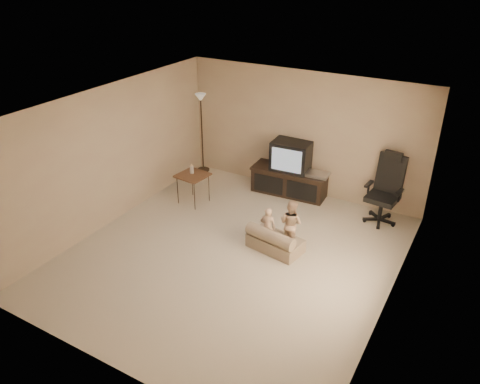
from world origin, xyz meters
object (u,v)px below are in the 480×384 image
object	(u,v)px
tv_stand	(290,173)
toddler_right	(291,223)
toddler_left	(268,227)
child_sofa	(274,241)
floor_lamp	(201,116)
office_chair	(384,198)
side_table	(193,175)

from	to	relation	value
tv_stand	toddler_right	xyz separation A→B (m)	(0.81, -1.76, -0.04)
toddler_left	child_sofa	bearing A→B (deg)	143.08
child_sofa	toddler_right	bearing A→B (deg)	68.56
floor_lamp	toddler_right	xyz separation A→B (m)	(2.99, -1.82, -0.87)
floor_lamp	toddler_right	bearing A→B (deg)	-31.28
office_chair	toddler_right	world-z (taller)	office_chair
tv_stand	floor_lamp	distance (m)	2.34
tv_stand	toddler_left	xyz separation A→B (m)	(0.49, -1.97, -0.10)
tv_stand	toddler_right	size ratio (longest dim) A/B	1.88
floor_lamp	toddler_right	distance (m)	3.61
floor_lamp	toddler_right	world-z (taller)	floor_lamp
side_table	toddler_right	world-z (taller)	toddler_right
floor_lamp	toddler_left	distance (m)	3.48
tv_stand	office_chair	xyz separation A→B (m)	(1.93, -0.15, 0.00)
child_sofa	toddler_left	xyz separation A→B (m)	(-0.15, 0.07, 0.19)
toddler_left	toddler_right	size ratio (longest dim) A/B	0.86
office_chair	toddler_left	xyz separation A→B (m)	(-1.45, -1.82, -0.11)
floor_lamp	tv_stand	bearing A→B (deg)	-1.51
office_chair	side_table	xyz separation A→B (m)	(-3.44, -1.15, 0.11)
side_table	floor_lamp	xyz separation A→B (m)	(-0.68, 1.36, 0.71)
office_chair	toddler_left	size ratio (longest dim) A/B	1.80
side_table	toddler_left	distance (m)	2.11
child_sofa	toddler_left	size ratio (longest dim) A/B	1.32
child_sofa	toddler_left	bearing A→B (deg)	166.02
child_sofa	toddler_left	distance (m)	0.25
side_table	child_sofa	bearing A→B (deg)	-19.01
office_chair	tv_stand	bearing A→B (deg)	-178.05
office_chair	child_sofa	world-z (taller)	office_chair
office_chair	toddler_right	bearing A→B (deg)	-118.59
floor_lamp	toddler_left	xyz separation A→B (m)	(2.67, -2.03, -0.93)
office_chair	child_sofa	xyz separation A→B (m)	(-1.30, -1.89, -0.30)
tv_stand	floor_lamp	world-z (taller)	floor_lamp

